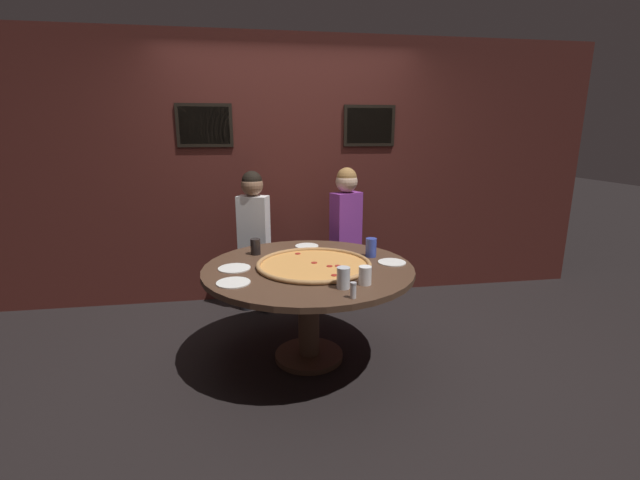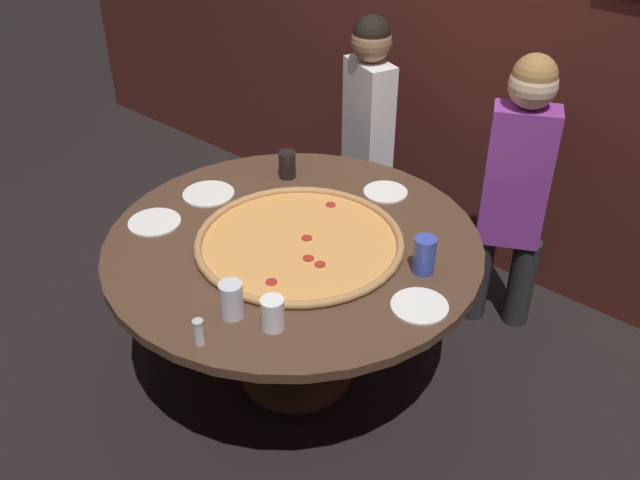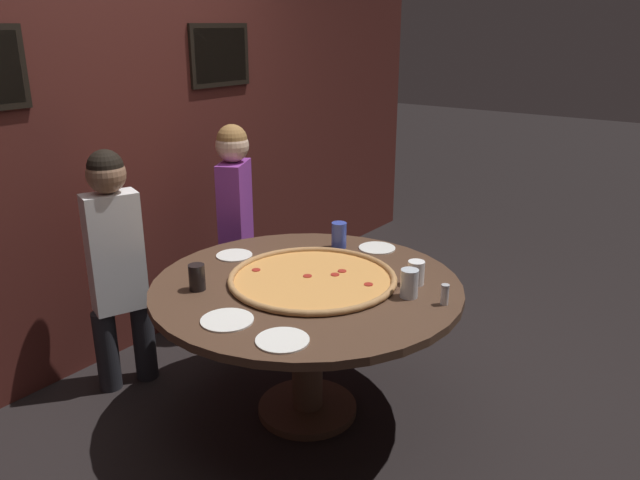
{
  "view_description": "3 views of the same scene",
  "coord_description": "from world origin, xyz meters",
  "px_view_note": "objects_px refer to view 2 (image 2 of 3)",
  "views": [
    {
      "loc": [
        -0.39,
        -2.95,
        1.69
      ],
      "look_at": [
        0.1,
        0.07,
        0.91
      ],
      "focal_mm": 24.0,
      "sensor_mm": 36.0,
      "label": 1
    },
    {
      "loc": [
        1.63,
        -1.74,
        2.36
      ],
      "look_at": [
        0.12,
        0.03,
        0.78
      ],
      "focal_mm": 40.0,
      "sensor_mm": 36.0,
      "label": 2
    },
    {
      "loc": [
        -2.24,
        -1.73,
        1.95
      ],
      "look_at": [
        0.03,
        -0.06,
        0.97
      ],
      "focal_mm": 35.0,
      "sensor_mm": 36.0,
      "label": 3
    }
  ],
  "objects_px": {
    "drink_cup_by_shaker": "(231,300)",
    "white_plate_beside_cup": "(420,306)",
    "drink_cup_near_left": "(273,314)",
    "condiment_shaker": "(199,332)",
    "drink_cup_beside_pizza": "(424,255)",
    "drink_cup_front_edge": "(287,165)",
    "diner_far_left": "(516,183)",
    "white_plate_right_side": "(209,194)",
    "white_plate_left_side": "(385,192)",
    "giant_pizza": "(299,241)",
    "dining_table": "(294,267)",
    "white_plate_near_front": "(154,222)",
    "diner_far_right": "(368,128)"
  },
  "relations": [
    {
      "from": "drink_cup_by_shaker",
      "to": "white_plate_beside_cup",
      "type": "relative_size",
      "value": 0.66
    },
    {
      "from": "drink_cup_near_left",
      "to": "condiment_shaker",
      "type": "distance_m",
      "value": 0.25
    },
    {
      "from": "drink_cup_near_left",
      "to": "drink_cup_beside_pizza",
      "type": "distance_m",
      "value": 0.64
    },
    {
      "from": "drink_cup_front_edge",
      "to": "diner_far_left",
      "type": "distance_m",
      "value": 1.04
    },
    {
      "from": "drink_cup_front_edge",
      "to": "white_plate_beside_cup",
      "type": "distance_m",
      "value": 1.08
    },
    {
      "from": "white_plate_right_side",
      "to": "diner_far_left",
      "type": "xyz_separation_m",
      "value": [
        1.02,
        0.93,
        0.03
      ]
    },
    {
      "from": "white_plate_left_side",
      "to": "white_plate_beside_cup",
      "type": "distance_m",
      "value": 0.8
    },
    {
      "from": "diner_far_left",
      "to": "giant_pizza",
      "type": "bearing_deg",
      "value": 37.38
    },
    {
      "from": "giant_pizza",
      "to": "drink_cup_beside_pizza",
      "type": "xyz_separation_m",
      "value": [
        0.48,
        0.17,
        0.06
      ]
    },
    {
      "from": "drink_cup_by_shaker",
      "to": "white_plate_right_side",
      "type": "bearing_deg",
      "value": 143.57
    },
    {
      "from": "drink_cup_front_edge",
      "to": "drink_cup_beside_pizza",
      "type": "relative_size",
      "value": 0.86
    },
    {
      "from": "drink_cup_near_left",
      "to": "diner_far_left",
      "type": "relative_size",
      "value": 0.09
    },
    {
      "from": "dining_table",
      "to": "condiment_shaker",
      "type": "xyz_separation_m",
      "value": [
        0.18,
        -0.66,
        0.18
      ]
    },
    {
      "from": "white_plate_near_front",
      "to": "condiment_shaker",
      "type": "xyz_separation_m",
      "value": [
        0.71,
        -0.37,
        0.05
      ]
    },
    {
      "from": "white_plate_right_side",
      "to": "white_plate_near_front",
      "type": "height_order",
      "value": "same"
    },
    {
      "from": "drink_cup_beside_pizza",
      "to": "white_plate_beside_cup",
      "type": "height_order",
      "value": "drink_cup_beside_pizza"
    },
    {
      "from": "giant_pizza",
      "to": "drink_cup_beside_pizza",
      "type": "bearing_deg",
      "value": 19.82
    },
    {
      "from": "diner_far_right",
      "to": "white_plate_near_front",
      "type": "bearing_deg",
      "value": 104.34
    },
    {
      "from": "drink_cup_near_left",
      "to": "white_plate_right_side",
      "type": "relative_size",
      "value": 0.52
    },
    {
      "from": "diner_far_left",
      "to": "white_plate_right_side",
      "type": "bearing_deg",
      "value": 14.81
    },
    {
      "from": "giant_pizza",
      "to": "white_plate_left_side",
      "type": "height_order",
      "value": "giant_pizza"
    },
    {
      "from": "diner_far_left",
      "to": "drink_cup_near_left",
      "type": "bearing_deg",
      "value": 55.1
    },
    {
      "from": "white_plate_left_side",
      "to": "diner_far_right",
      "type": "bearing_deg",
      "value": 134.55
    },
    {
      "from": "drink_cup_by_shaker",
      "to": "white_plate_left_side",
      "type": "relative_size",
      "value": 0.69
    },
    {
      "from": "drink_cup_near_left",
      "to": "white_plate_left_side",
      "type": "height_order",
      "value": "drink_cup_near_left"
    },
    {
      "from": "drink_cup_front_edge",
      "to": "drink_cup_by_shaker",
      "type": "height_order",
      "value": "drink_cup_by_shaker"
    },
    {
      "from": "white_plate_beside_cup",
      "to": "drink_cup_beside_pizza",
      "type": "bearing_deg",
      "value": 120.59
    },
    {
      "from": "dining_table",
      "to": "drink_cup_beside_pizza",
      "type": "relative_size",
      "value": 10.39
    },
    {
      "from": "dining_table",
      "to": "diner_far_right",
      "type": "distance_m",
      "value": 1.08
    },
    {
      "from": "drink_cup_front_edge",
      "to": "drink_cup_beside_pizza",
      "type": "height_order",
      "value": "drink_cup_beside_pizza"
    },
    {
      "from": "white_plate_beside_cup",
      "to": "condiment_shaker",
      "type": "xyz_separation_m",
      "value": [
        -0.45,
        -0.63,
        0.05
      ]
    },
    {
      "from": "white_plate_near_front",
      "to": "dining_table",
      "type": "bearing_deg",
      "value": 28.31
    },
    {
      "from": "diner_far_right",
      "to": "drink_cup_front_edge",
      "type": "bearing_deg",
      "value": 111.49
    },
    {
      "from": "drink_cup_near_left",
      "to": "diner_far_right",
      "type": "height_order",
      "value": "diner_far_right"
    },
    {
      "from": "condiment_shaker",
      "to": "diner_far_left",
      "type": "bearing_deg",
      "value": 78.95
    },
    {
      "from": "drink_cup_by_shaker",
      "to": "white_plate_near_front",
      "type": "height_order",
      "value": "drink_cup_by_shaker"
    },
    {
      "from": "dining_table",
      "to": "diner_far_right",
      "type": "bearing_deg",
      "value": 110.91
    },
    {
      "from": "white_plate_near_front",
      "to": "condiment_shaker",
      "type": "bearing_deg",
      "value": -27.76
    },
    {
      "from": "condiment_shaker",
      "to": "diner_far_right",
      "type": "relative_size",
      "value": 0.07
    },
    {
      "from": "drink_cup_beside_pizza",
      "to": "white_plate_near_front",
      "type": "height_order",
      "value": "drink_cup_beside_pizza"
    },
    {
      "from": "white_plate_right_side",
      "to": "diner_far_right",
      "type": "height_order",
      "value": "diner_far_right"
    },
    {
      "from": "white_plate_right_side",
      "to": "drink_cup_near_left",
      "type": "bearing_deg",
      "value": -28.8
    },
    {
      "from": "drink_cup_front_edge",
      "to": "white_plate_right_side",
      "type": "relative_size",
      "value": 0.55
    },
    {
      "from": "condiment_shaker",
      "to": "white_plate_left_side",
      "type": "bearing_deg",
      "value": 95.53
    },
    {
      "from": "dining_table",
      "to": "drink_cup_near_left",
      "type": "height_order",
      "value": "drink_cup_near_left"
    },
    {
      "from": "white_plate_right_side",
      "to": "diner_far_right",
      "type": "xyz_separation_m",
      "value": [
        0.15,
        0.97,
        0.02
      ]
    },
    {
      "from": "white_plate_right_side",
      "to": "diner_far_right",
      "type": "bearing_deg",
      "value": 81.21
    },
    {
      "from": "white_plate_beside_cup",
      "to": "drink_cup_front_edge",
      "type": "bearing_deg",
      "value": 158.52
    },
    {
      "from": "giant_pizza",
      "to": "drink_cup_front_edge",
      "type": "relative_size",
      "value": 6.61
    },
    {
      "from": "drink_cup_front_edge",
      "to": "diner_far_right",
      "type": "distance_m",
      "value": 0.63
    }
  ]
}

